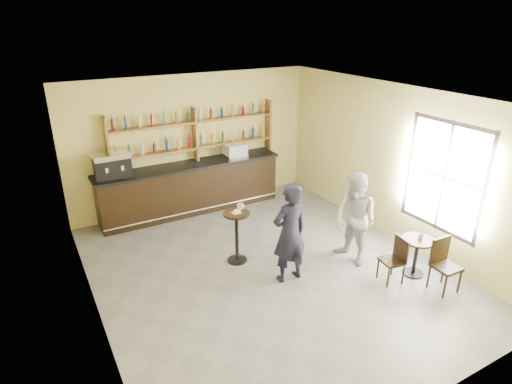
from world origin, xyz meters
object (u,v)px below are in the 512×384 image
pastry_case (235,150)px  chair_west (392,260)px  espresso_machine (112,165)px  man_main (290,233)px  pedestal_table (237,237)px  patron_second (355,219)px  chair_south (446,267)px  bar_counter (191,188)px  cafe_table (415,257)px

pastry_case → chair_west: pastry_case is taller
espresso_machine → man_main: bearing=-55.6°
espresso_machine → pastry_case: espresso_machine is taller
pedestal_table → patron_second: 2.24m
pastry_case → chair_south: (1.40, -5.18, -0.88)m
espresso_machine → chair_south: espresso_machine is taller
bar_counter → chair_west: size_ratio=5.24×
bar_counter → cafe_table: 5.24m
pastry_case → pedestal_table: bearing=-122.9°
bar_counter → chair_west: bar_counter is taller
pedestal_table → espresso_machine: bearing=122.5°
patron_second → espresso_machine: bearing=-140.0°
chair_west → patron_second: patron_second is taller
chair_south → pastry_case: bearing=108.1°
chair_south → cafe_table: bearing=97.8°
bar_counter → pedestal_table: bearing=-91.9°
bar_counter → cafe_table: (2.54, -4.58, -0.24)m
pastry_case → espresso_machine: bearing=173.4°
espresso_machine → cafe_table: bearing=-43.9°
pastry_case → chair_west: bearing=-86.6°
pastry_case → pedestal_table: 3.00m
pastry_case → patron_second: size_ratio=0.29×
bar_counter → pastry_case: pastry_case is taller
cafe_table → chair_south: chair_south is taller
man_main → pastry_case: bearing=-101.9°
pastry_case → chair_west: size_ratio=0.61×
pastry_case → patron_second: patron_second is taller
bar_counter → pedestal_table: (-0.09, -2.58, -0.08)m
chair_west → pedestal_table: bearing=-123.4°
espresso_machine → patron_second: (3.57, -3.68, -0.56)m
espresso_machine → cafe_table: size_ratio=1.03×
bar_counter → chair_west: bearing=-66.3°
pedestal_table → chair_south: size_ratio=1.09×
pedestal_table → man_main: size_ratio=0.56×
pedestal_table → chair_west: 2.84m
bar_counter → pedestal_table: bar_counter is taller
man_main → cafe_table: man_main is taller
chair_south → espresso_machine: bearing=132.9°
chair_south → chair_west: bearing=135.8°
espresso_machine → chair_west: espresso_machine is taller
espresso_machine → pastry_case: (2.93, 0.00, -0.11)m
cafe_table → chair_south: (0.05, -0.60, 0.11)m
chair_south → patron_second: 1.73m
bar_counter → cafe_table: size_ratio=6.11×
pedestal_table → man_main: bearing=-61.6°
pedestal_table → cafe_table: size_ratio=1.43×
espresso_machine → pastry_case: size_ratio=1.44×
bar_counter → patron_second: (1.83, -3.68, 0.30)m
espresso_machine → man_main: 4.22m
bar_counter → chair_south: bearing=-63.4°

